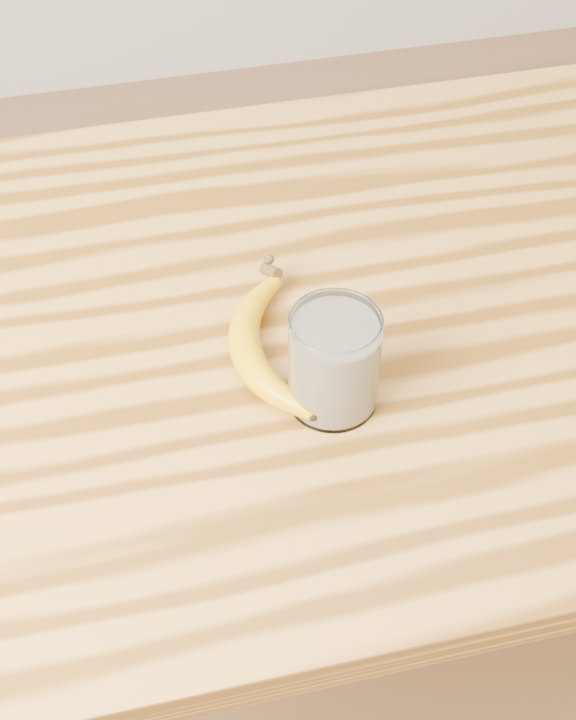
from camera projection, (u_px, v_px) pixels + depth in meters
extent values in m
plane|color=brown|center=(303.00, 684.00, 1.73)|extent=(4.00, 4.00, 0.00)
cube|color=#B17830|center=(312.00, 322.00, 1.09)|extent=(1.20, 0.80, 0.04)
cylinder|color=brown|center=(563.00, 323.00, 1.73)|extent=(0.06, 0.06, 0.86)
cylinder|color=white|center=(334.00, 361.00, 0.95)|extent=(0.09, 0.09, 0.11)
torus|color=white|center=(336.00, 321.00, 0.91)|extent=(0.09, 0.09, 0.00)
cylinder|color=beige|center=(334.00, 365.00, 0.95)|extent=(0.08, 0.08, 0.09)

